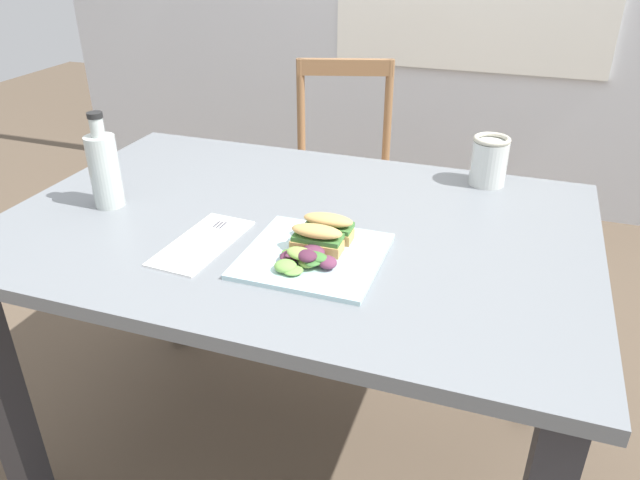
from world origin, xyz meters
The scene contains 11 objects.
ground_plane centered at (0.00, 0.00, 0.00)m, with size 8.25×8.25×0.00m, color brown.
dining_table centered at (0.03, 0.01, 0.62)m, with size 1.30×0.88×0.74m.
chair_wooden_far centered at (-0.15, 0.97, 0.45)m, with size 0.50×0.50×0.87m.
plate_lunch centered at (0.13, -0.13, 0.74)m, with size 0.27×0.27×0.01m, color silver.
sandwich_half_front centered at (0.13, -0.12, 0.78)m, with size 0.11×0.05×0.06m.
sandwich_half_back centered at (0.14, -0.07, 0.78)m, with size 0.11×0.05×0.06m.
salad_mixed_greens centered at (0.13, -0.18, 0.76)m, with size 0.13×0.13×0.03m.
napkin_folded centered at (-0.11, -0.15, 0.74)m, with size 0.11×0.25×0.00m, color white.
fork_on_napkin centered at (-0.11, -0.14, 0.75)m, with size 0.03×0.19×0.00m.
bottle_cold_brew centered at (-0.41, -0.06, 0.82)m, with size 0.07×0.07×0.22m.
mason_jar_iced_tea centered at (0.42, 0.37, 0.80)m, with size 0.09×0.09×0.12m.
Camera 1 is at (0.48, -1.11, 1.34)m, focal length 33.84 mm.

